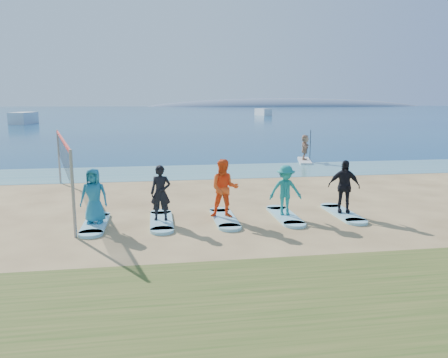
{
  "coord_description": "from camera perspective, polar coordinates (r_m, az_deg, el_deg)",
  "views": [
    {
      "loc": [
        -3.47,
        -12.93,
        3.81
      ],
      "look_at": [
        -1.09,
        2.0,
        1.1
      ],
      "focal_mm": 35.0,
      "sensor_mm": 36.0,
      "label": 1
    }
  ],
  "objects": [
    {
      "name": "ground",
      "position": [
        13.91,
        5.76,
        -5.78
      ],
      "size": [
        600.0,
        600.0,
        0.0
      ],
      "primitive_type": "plane",
      "color": "tan",
      "rests_on": "ground"
    },
    {
      "name": "shallow_water",
      "position": [
        23.98,
        -0.63,
        1.04
      ],
      "size": [
        600.0,
        600.0,
        0.0
      ],
      "primitive_type": "plane",
      "color": "teal",
      "rests_on": "ground"
    },
    {
      "name": "ocean",
      "position": [
        173.0,
        -8.01,
        8.8
      ],
      "size": [
        600.0,
        600.0,
        0.0
      ],
      "primitive_type": "plane",
      "color": "navy",
      "rests_on": "ground"
    },
    {
      "name": "island_ridge",
      "position": [
        328.07,
        8.52,
        9.38
      ],
      "size": [
        220.0,
        56.0,
        18.0
      ],
      "primitive_type": "ellipsoid",
      "color": "slate",
      "rests_on": "ground"
    },
    {
      "name": "volleyball_net",
      "position": [
        17.19,
        -20.28,
        3.17
      ],
      "size": [
        2.23,
        8.83,
        2.5
      ],
      "rotation": [
        0.0,
        0.0,
        0.24
      ],
      "color": "gray",
      "rests_on": "ground"
    },
    {
      "name": "paddleboard",
      "position": [
        28.27,
        10.47,
        2.37
      ],
      "size": [
        1.45,
        3.08,
        0.12
      ],
      "primitive_type": "cube",
      "rotation": [
        0.0,
        0.0,
        -0.26
      ],
      "color": "silver",
      "rests_on": "ground"
    },
    {
      "name": "paddleboarder",
      "position": [
        28.17,
        10.52,
        4.09
      ],
      "size": [
        0.98,
        1.54,
        1.59
      ],
      "primitive_type": "imported",
      "rotation": [
        0.0,
        0.0,
        1.19
      ],
      "color": "tan",
      "rests_on": "paddleboard"
    },
    {
      "name": "boat_offshore_a",
      "position": [
        81.92,
        -24.66,
        6.58
      ],
      "size": [
        3.22,
        7.04,
        1.94
      ],
      "primitive_type": "cube",
      "rotation": [
        0.0,
        0.0,
        -0.09
      ],
      "color": "silver",
      "rests_on": "ground"
    },
    {
      "name": "boat_offshore_b",
      "position": [
        117.19,
        5.12,
        8.26
      ],
      "size": [
        3.28,
        6.8,
        1.79
      ],
      "primitive_type": "cube",
      "rotation": [
        0.0,
        0.0,
        0.17
      ],
      "color": "silver",
      "rests_on": "ground"
    },
    {
      "name": "surfboard_0",
      "position": [
        14.19,
        -16.45,
        -5.65
      ],
      "size": [
        0.7,
        2.2,
        0.09
      ],
      "primitive_type": "cube",
      "color": "#90D1DF",
      "rests_on": "ground"
    },
    {
      "name": "student_0",
      "position": [
        13.98,
        -16.64,
        -2.1
      ],
      "size": [
        0.89,
        0.64,
        1.7
      ],
      "primitive_type": "imported",
      "rotation": [
        0.0,
        0.0,
        -0.13
      ],
      "color": "teal",
      "rests_on": "surfboard_0"
    },
    {
      "name": "surfboard_1",
      "position": [
        14.07,
        -8.18,
        -5.46
      ],
      "size": [
        0.7,
        2.2,
        0.09
      ],
      "primitive_type": "cube",
      "color": "#90D1DF",
      "rests_on": "ground"
    },
    {
      "name": "student_1",
      "position": [
        13.85,
        -8.28,
        -1.8
      ],
      "size": [
        0.7,
        0.52,
        1.75
      ],
      "primitive_type": "imported",
      "rotation": [
        0.0,
        0.0,
        -0.18
      ],
      "color": "black",
      "rests_on": "surfboard_1"
    },
    {
      "name": "surfboard_2",
      "position": [
        14.23,
        0.06,
        -5.17
      ],
      "size": [
        0.7,
        2.2,
        0.09
      ],
      "primitive_type": "cube",
      "color": "#90D1DF",
      "rests_on": "ground"
    },
    {
      "name": "student_2",
      "position": [
        14.0,
        0.06,
        -1.26
      ],
      "size": [
        1.01,
        0.84,
        1.89
      ],
      "primitive_type": "imported",
      "rotation": [
        0.0,
        0.0,
        -0.14
      ],
      "color": "#FF531A",
      "rests_on": "surfboard_2"
    },
    {
      "name": "surfboard_3",
      "position": [
        14.68,
        7.95,
        -4.79
      ],
      "size": [
        0.7,
        2.2,
        0.09
      ],
      "primitive_type": "cube",
      "color": "#90D1DF",
      "rests_on": "ground"
    },
    {
      "name": "student_3",
      "position": [
        14.48,
        8.03,
        -1.46
      ],
      "size": [
        1.11,
        0.68,
        1.65
      ],
      "primitive_type": "imported",
      "rotation": [
        0.0,
        0.0,
        -0.07
      ],
      "color": "teal",
      "rests_on": "surfboard_3"
    },
    {
      "name": "surfboard_4",
      "position": [
        15.39,
        15.23,
        -4.36
      ],
      "size": [
        0.7,
        2.2,
        0.09
      ],
      "primitive_type": "cube",
      "color": "#90D1DF",
      "rests_on": "ground"
    },
    {
      "name": "student_4",
      "position": [
        15.19,
        15.39,
        -0.94
      ],
      "size": [
        1.13,
        0.72,
        1.78
      ],
      "primitive_type": "imported",
      "rotation": [
        0.0,
        0.0,
        -0.3
      ],
      "color": "black",
      "rests_on": "surfboard_4"
    }
  ]
}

